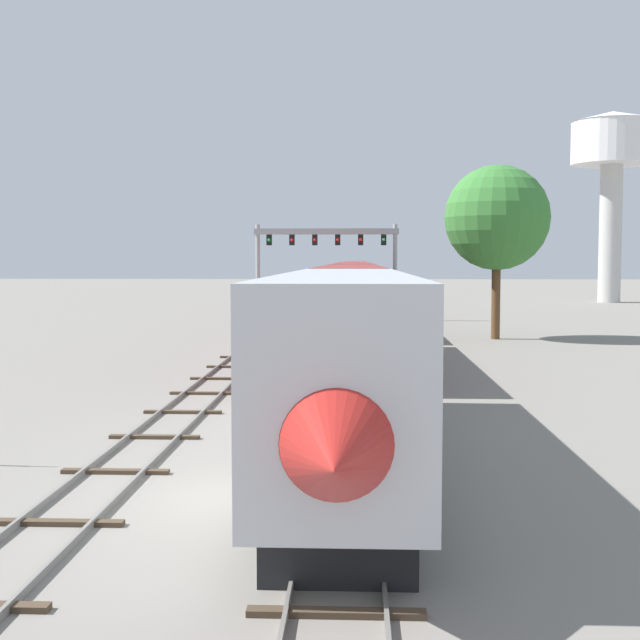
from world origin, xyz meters
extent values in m
plane|color=gray|center=(0.00, 0.00, 0.00)|extent=(400.00, 400.00, 0.00)
cube|color=slate|center=(1.28, 60.00, 0.08)|extent=(0.07, 200.00, 0.16)
cube|color=slate|center=(2.72, 60.00, 0.08)|extent=(0.07, 200.00, 0.16)
cube|color=#473828|center=(2.00, -6.00, 0.05)|extent=(2.60, 0.24, 0.10)
cube|color=#473828|center=(2.00, -2.00, 0.05)|extent=(2.60, 0.24, 0.10)
cube|color=#473828|center=(2.00, 2.00, 0.05)|extent=(2.60, 0.24, 0.10)
cube|color=#473828|center=(2.00, 6.00, 0.05)|extent=(2.60, 0.24, 0.10)
cube|color=#473828|center=(2.00, 10.00, 0.05)|extent=(2.60, 0.24, 0.10)
cube|color=#473828|center=(2.00, 14.00, 0.05)|extent=(2.60, 0.24, 0.10)
cube|color=#473828|center=(2.00, 18.00, 0.05)|extent=(2.60, 0.24, 0.10)
cube|color=#473828|center=(2.00, 22.00, 0.05)|extent=(2.60, 0.24, 0.10)
cube|color=#473828|center=(2.00, 26.00, 0.05)|extent=(2.60, 0.24, 0.10)
cube|color=#473828|center=(2.00, 30.00, 0.05)|extent=(2.60, 0.24, 0.10)
cube|color=#473828|center=(2.00, 34.00, 0.05)|extent=(2.60, 0.24, 0.10)
cube|color=#473828|center=(2.00, 38.00, 0.05)|extent=(2.60, 0.24, 0.10)
cube|color=#473828|center=(2.00, 42.00, 0.05)|extent=(2.60, 0.24, 0.10)
cube|color=#473828|center=(2.00, 46.00, 0.05)|extent=(2.60, 0.24, 0.10)
cube|color=#473828|center=(2.00, 50.00, 0.05)|extent=(2.60, 0.24, 0.10)
cube|color=#473828|center=(2.00, 54.00, 0.05)|extent=(2.60, 0.24, 0.10)
cube|color=#473828|center=(2.00, 58.00, 0.05)|extent=(2.60, 0.24, 0.10)
cube|color=#473828|center=(2.00, 62.00, 0.05)|extent=(2.60, 0.24, 0.10)
cube|color=#473828|center=(2.00, 66.00, 0.05)|extent=(2.60, 0.24, 0.10)
cube|color=#473828|center=(2.00, 70.00, 0.05)|extent=(2.60, 0.24, 0.10)
cube|color=#473828|center=(2.00, 74.00, 0.05)|extent=(2.60, 0.24, 0.10)
cube|color=#473828|center=(2.00, 78.00, 0.05)|extent=(2.60, 0.24, 0.10)
cube|color=#473828|center=(2.00, 82.00, 0.05)|extent=(2.60, 0.24, 0.10)
cube|color=#473828|center=(2.00, 86.00, 0.05)|extent=(2.60, 0.24, 0.10)
cube|color=#473828|center=(2.00, 90.00, 0.05)|extent=(2.60, 0.24, 0.10)
cube|color=#473828|center=(2.00, 94.00, 0.05)|extent=(2.60, 0.24, 0.10)
cube|color=#473828|center=(2.00, 98.00, 0.05)|extent=(2.60, 0.24, 0.10)
cube|color=#473828|center=(2.00, 102.00, 0.05)|extent=(2.60, 0.24, 0.10)
cube|color=#473828|center=(2.00, 106.00, 0.05)|extent=(2.60, 0.24, 0.10)
cube|color=#473828|center=(2.00, 110.00, 0.05)|extent=(2.60, 0.24, 0.10)
cube|color=#473828|center=(2.00, 114.00, 0.05)|extent=(2.60, 0.24, 0.10)
cube|color=#473828|center=(2.00, 118.00, 0.05)|extent=(2.60, 0.24, 0.10)
cube|color=#473828|center=(2.00, 122.00, 0.05)|extent=(2.60, 0.24, 0.10)
cube|color=#473828|center=(2.00, 126.00, 0.05)|extent=(2.60, 0.24, 0.10)
cube|color=#473828|center=(2.00, 130.00, 0.05)|extent=(2.60, 0.24, 0.10)
cube|color=#473828|center=(2.00, 134.00, 0.05)|extent=(2.60, 0.24, 0.10)
cube|color=#473828|center=(2.00, 138.00, 0.05)|extent=(2.60, 0.24, 0.10)
cube|color=#473828|center=(2.00, 142.00, 0.05)|extent=(2.60, 0.24, 0.10)
cube|color=#473828|center=(2.00, 146.00, 0.05)|extent=(2.60, 0.24, 0.10)
cube|color=#473828|center=(2.00, 150.00, 0.05)|extent=(2.60, 0.24, 0.10)
cube|color=#473828|center=(2.00, 154.00, 0.05)|extent=(2.60, 0.24, 0.10)
cube|color=#473828|center=(2.00, 158.00, 0.05)|extent=(2.60, 0.24, 0.10)
cube|color=slate|center=(-4.22, 40.00, 0.08)|extent=(0.07, 160.00, 0.16)
cube|color=slate|center=(-2.78, 40.00, 0.08)|extent=(0.07, 160.00, 0.16)
cube|color=#473828|center=(-3.50, -2.00, 0.05)|extent=(2.60, 0.24, 0.10)
cube|color=#473828|center=(-3.50, 2.00, 0.05)|extent=(2.60, 0.24, 0.10)
cube|color=#473828|center=(-3.50, 6.00, 0.05)|extent=(2.60, 0.24, 0.10)
cube|color=#473828|center=(-3.50, 10.00, 0.05)|extent=(2.60, 0.24, 0.10)
cube|color=#473828|center=(-3.50, 14.00, 0.05)|extent=(2.60, 0.24, 0.10)
cube|color=#473828|center=(-3.50, 18.00, 0.05)|extent=(2.60, 0.24, 0.10)
cube|color=#473828|center=(-3.50, 22.00, 0.05)|extent=(2.60, 0.24, 0.10)
cube|color=#473828|center=(-3.50, 26.00, 0.05)|extent=(2.60, 0.24, 0.10)
cube|color=#473828|center=(-3.50, 30.00, 0.05)|extent=(2.60, 0.24, 0.10)
cube|color=#473828|center=(-3.50, 34.00, 0.05)|extent=(2.60, 0.24, 0.10)
cube|color=#473828|center=(-3.50, 38.00, 0.05)|extent=(2.60, 0.24, 0.10)
cube|color=#473828|center=(-3.50, 42.00, 0.05)|extent=(2.60, 0.24, 0.10)
cube|color=#473828|center=(-3.50, 46.00, 0.05)|extent=(2.60, 0.24, 0.10)
cube|color=#473828|center=(-3.50, 50.00, 0.05)|extent=(2.60, 0.24, 0.10)
cube|color=#473828|center=(-3.50, 54.00, 0.05)|extent=(2.60, 0.24, 0.10)
cube|color=#473828|center=(-3.50, 58.00, 0.05)|extent=(2.60, 0.24, 0.10)
cube|color=#473828|center=(-3.50, 62.00, 0.05)|extent=(2.60, 0.24, 0.10)
cube|color=#473828|center=(-3.50, 66.00, 0.05)|extent=(2.60, 0.24, 0.10)
cube|color=#473828|center=(-3.50, 70.00, 0.05)|extent=(2.60, 0.24, 0.10)
cube|color=#473828|center=(-3.50, 74.00, 0.05)|extent=(2.60, 0.24, 0.10)
cube|color=#473828|center=(-3.50, 78.00, 0.05)|extent=(2.60, 0.24, 0.10)
cube|color=#473828|center=(-3.50, 82.00, 0.05)|extent=(2.60, 0.24, 0.10)
cube|color=#473828|center=(-3.50, 86.00, 0.05)|extent=(2.60, 0.24, 0.10)
cube|color=#473828|center=(-3.50, 90.00, 0.05)|extent=(2.60, 0.24, 0.10)
cube|color=#473828|center=(-3.50, 94.00, 0.05)|extent=(2.60, 0.24, 0.10)
cube|color=#473828|center=(-3.50, 98.00, 0.05)|extent=(2.60, 0.24, 0.10)
cube|color=#473828|center=(-3.50, 102.00, 0.05)|extent=(2.60, 0.24, 0.10)
cube|color=#473828|center=(-3.50, 106.00, 0.05)|extent=(2.60, 0.24, 0.10)
cube|color=#473828|center=(-3.50, 110.00, 0.05)|extent=(2.60, 0.24, 0.10)
cube|color=#473828|center=(-3.50, 114.00, 0.05)|extent=(2.60, 0.24, 0.10)
cube|color=#473828|center=(-3.50, 118.00, 0.05)|extent=(2.60, 0.24, 0.10)
cube|color=silver|center=(2.00, 3.28, 2.90)|extent=(3.00, 18.56, 3.80)
cone|color=#B2231E|center=(2.00, -6.20, 2.50)|extent=(2.88, 2.60, 2.88)
cube|color=black|center=(2.00, -4.80, 4.04)|extent=(3.04, 1.80, 1.10)
cube|color=black|center=(2.00, 3.28, 0.50)|extent=(2.52, 16.70, 1.00)
cube|color=maroon|center=(2.00, 22.84, 2.90)|extent=(3.00, 18.56, 3.80)
cube|color=black|center=(2.00, 22.84, 3.30)|extent=(3.04, 17.07, 0.90)
cube|color=black|center=(2.00, 22.84, 0.50)|extent=(2.52, 16.70, 1.00)
cube|color=maroon|center=(2.00, 42.39, 2.90)|extent=(3.00, 18.56, 3.80)
cube|color=black|center=(2.00, 42.39, 3.30)|extent=(3.04, 17.07, 0.90)
cube|color=black|center=(2.00, 42.39, 0.50)|extent=(2.52, 16.70, 1.00)
cube|color=maroon|center=(2.00, 61.95, 2.90)|extent=(3.00, 18.56, 3.80)
cube|color=black|center=(2.00, 61.95, 3.30)|extent=(3.04, 17.07, 0.90)
cube|color=black|center=(2.00, 61.95, 0.50)|extent=(2.52, 16.70, 1.00)
cube|color=maroon|center=(2.00, 81.51, 2.90)|extent=(3.00, 18.56, 3.80)
cube|color=black|center=(2.00, 81.51, 3.30)|extent=(3.04, 17.07, 0.90)
cube|color=black|center=(2.00, 81.51, 0.50)|extent=(2.52, 16.70, 1.00)
cube|color=maroon|center=(2.00, 101.07, 2.90)|extent=(3.00, 18.56, 3.80)
cube|color=black|center=(2.00, 101.07, 3.30)|extent=(3.04, 17.07, 0.90)
cube|color=black|center=(2.00, 101.07, 0.50)|extent=(2.52, 16.70, 1.00)
cylinder|color=#999BA0|center=(-6.00, 53.65, 4.01)|extent=(0.36, 0.36, 8.03)
cylinder|color=#999BA0|center=(5.50, 53.65, 4.01)|extent=(0.36, 0.36, 8.03)
cube|color=#999BA0|center=(-0.25, 53.65, 7.43)|extent=(12.10, 0.36, 0.50)
cube|color=black|center=(-5.04, 53.70, 6.73)|extent=(0.44, 0.32, 0.90)
sphere|color=green|center=(-5.04, 53.51, 6.73)|extent=(0.28, 0.28, 0.28)
cube|color=black|center=(-3.12, 53.70, 6.73)|extent=(0.44, 0.32, 0.90)
sphere|color=red|center=(-3.12, 53.51, 6.73)|extent=(0.28, 0.28, 0.28)
cube|color=black|center=(-1.21, 53.70, 6.73)|extent=(0.44, 0.32, 0.90)
sphere|color=red|center=(-1.21, 53.51, 6.73)|extent=(0.28, 0.28, 0.28)
cube|color=black|center=(0.71, 53.70, 6.73)|extent=(0.44, 0.32, 0.90)
sphere|color=red|center=(0.71, 53.51, 6.73)|extent=(0.28, 0.28, 0.28)
cube|color=black|center=(2.62, 53.70, 6.73)|extent=(0.44, 0.32, 0.90)
sphere|color=red|center=(2.62, 53.51, 6.73)|extent=(0.28, 0.28, 0.28)
cube|color=black|center=(4.54, 53.70, 6.73)|extent=(0.44, 0.32, 0.90)
sphere|color=green|center=(4.54, 53.51, 6.73)|extent=(0.28, 0.28, 0.28)
cylinder|color=beige|center=(32.20, 84.65, 8.09)|extent=(2.60, 2.60, 16.18)
cylinder|color=white|center=(32.20, 84.65, 18.66)|extent=(9.42, 9.42, 4.96)
cone|color=white|center=(32.20, 84.65, 21.75)|extent=(9.61, 9.61, 1.20)
cylinder|color=brown|center=(11.22, 37.22, 2.71)|extent=(0.56, 0.56, 5.43)
sphere|color=#387A33|center=(11.22, 37.22, 7.77)|extent=(6.70, 6.70, 6.70)
camera|label=1|loc=(2.28, -18.00, 5.15)|focal=48.05mm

